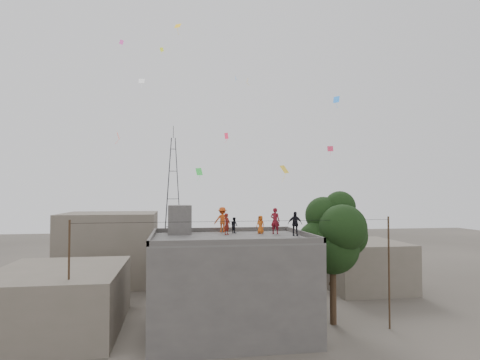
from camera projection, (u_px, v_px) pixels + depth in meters
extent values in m
plane|color=#413C35|center=(230.00, 332.00, 25.72)|extent=(140.00, 140.00, 0.00)
cube|color=#4B4846|center=(230.00, 285.00, 25.82)|extent=(10.00, 8.00, 6.00)
cube|color=#4A4846|center=(230.00, 238.00, 25.93)|extent=(10.00, 8.00, 0.10)
cube|color=#4B4846|center=(223.00, 229.00, 29.81)|extent=(10.00, 0.15, 0.30)
cube|color=#4B4846|center=(239.00, 242.00, 22.06)|extent=(10.00, 0.15, 0.30)
cube|color=#4B4846|center=(303.00, 234.00, 26.71)|extent=(0.15, 8.00, 0.30)
cube|color=#4B4846|center=(152.00, 236.00, 25.17)|extent=(0.15, 8.00, 0.30)
cube|color=#4B4846|center=(180.00, 220.00, 28.03)|extent=(1.60, 1.80, 2.00)
cube|color=#655E50|center=(58.00, 300.00, 26.04)|extent=(8.00, 10.00, 4.00)
cube|color=#4B4846|center=(231.00, 258.00, 39.94)|extent=(12.00, 9.00, 5.00)
cube|color=#655E50|center=(110.00, 248.00, 40.07)|extent=(9.00, 8.00, 7.00)
cube|color=#655E50|center=(363.00, 265.00, 37.86)|extent=(7.00, 8.00, 4.40)
cylinder|color=black|center=(333.00, 295.00, 27.41)|extent=(0.44, 0.44, 4.00)
cylinder|color=black|center=(334.00, 271.00, 27.59)|extent=(0.64, 0.91, 2.14)
sphere|color=black|center=(333.00, 248.00, 27.52)|extent=(3.60, 3.60, 3.60)
sphere|color=black|center=(346.00, 235.00, 28.02)|extent=(3.00, 3.00, 3.00)
sphere|color=black|center=(318.00, 241.00, 27.89)|extent=(2.80, 2.80, 2.80)
sphere|color=black|center=(343.00, 228.00, 26.84)|extent=(3.20, 3.20, 3.20)
sphere|color=black|center=(324.00, 215.00, 28.44)|extent=(2.60, 2.60, 2.60)
sphere|color=black|center=(340.00, 207.00, 28.34)|extent=(2.20, 2.20, 2.20)
cylinder|color=black|center=(69.00, 285.00, 22.88)|extent=(0.12, 0.12, 7.40)
cylinder|color=black|center=(389.00, 272.00, 26.51)|extent=(0.12, 0.12, 7.40)
cylinder|color=black|center=(241.00, 221.00, 24.82)|extent=(20.00, 0.52, 0.02)
cylinder|color=black|center=(168.00, 193.00, 63.92)|extent=(1.27, 1.27, 18.01)
cylinder|color=black|center=(178.00, 193.00, 64.18)|extent=(1.27, 1.27, 18.01)
cylinder|color=black|center=(178.00, 193.00, 65.86)|extent=(1.27, 1.27, 18.01)
cylinder|color=black|center=(168.00, 193.00, 65.59)|extent=(1.27, 1.27, 18.01)
cube|color=black|center=(173.00, 227.00, 64.70)|extent=(2.36, 0.08, 0.08)
cube|color=black|center=(173.00, 227.00, 64.70)|extent=(0.08, 2.36, 0.08)
cube|color=black|center=(173.00, 199.00, 64.86)|extent=(1.81, 0.08, 0.08)
cube|color=black|center=(173.00, 199.00, 64.86)|extent=(0.08, 1.81, 0.08)
cube|color=black|center=(173.00, 171.00, 65.01)|extent=(1.26, 0.08, 0.08)
cube|color=black|center=(173.00, 171.00, 65.01)|extent=(0.08, 1.26, 0.08)
cube|color=black|center=(173.00, 149.00, 65.14)|extent=(0.82, 0.08, 0.08)
cube|color=black|center=(173.00, 149.00, 65.14)|extent=(0.08, 0.82, 0.08)
cylinder|color=black|center=(173.00, 132.00, 65.24)|extent=(0.08, 0.08, 2.00)
imported|color=maroon|center=(275.00, 221.00, 28.02)|extent=(0.79, 0.73, 1.82)
imported|color=#C55416|center=(260.00, 225.00, 28.29)|extent=(0.73, 0.70, 1.26)
imported|color=black|center=(234.00, 225.00, 28.64)|extent=(0.63, 0.68, 1.13)
imported|color=black|center=(295.00, 224.00, 26.76)|extent=(0.99, 0.52, 1.61)
imported|color=#C64816|center=(222.00, 220.00, 29.30)|extent=(1.24, 0.79, 1.83)
imported|color=maroon|center=(227.00, 224.00, 27.47)|extent=(0.61, 0.63, 1.46)
plane|color=#FF301A|center=(118.00, 135.00, 32.72)|extent=(0.17, 0.54, 0.52)
plane|color=#F6264E|center=(226.00, 136.00, 34.53)|extent=(0.32, 0.49, 0.51)
plane|color=#DDEF24|center=(162.00, 50.00, 34.88)|extent=(0.38, 0.34, 0.30)
plane|color=#2980EB|center=(336.00, 100.00, 29.73)|extent=(0.38, 0.45, 0.48)
plane|color=white|center=(142.00, 81.00, 34.62)|extent=(0.51, 0.27, 0.43)
plane|color=gold|center=(247.00, 80.00, 40.60)|extent=(0.09, 0.42, 0.41)
plane|color=green|center=(199.00, 172.00, 28.84)|extent=(0.52, 0.49, 0.50)
plane|color=#C32D50|center=(330.00, 149.00, 34.16)|extent=(0.54, 0.45, 0.42)
plane|color=yellow|center=(178.00, 26.00, 28.24)|extent=(0.51, 0.44, 0.36)
plane|color=#4C94E5|center=(236.00, 78.00, 44.97)|extent=(0.11, 0.36, 0.35)
plane|color=#FF50C1|center=(121.00, 42.00, 32.18)|extent=(0.36, 0.36, 0.30)
plane|color=gold|center=(284.00, 169.00, 26.08)|extent=(0.51, 0.69, 0.49)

